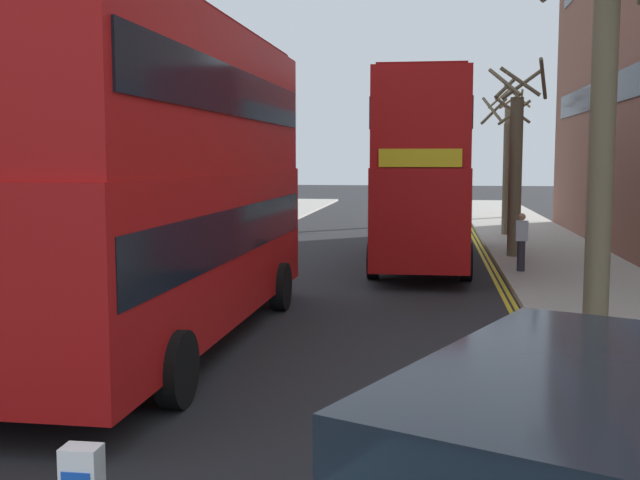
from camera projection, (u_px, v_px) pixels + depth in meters
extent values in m
cube|color=#ADA89E|center=(599.00, 294.00, 18.49)|extent=(4.00, 80.00, 0.14)
cube|color=#ADA89E|center=(82.00, 282.00, 20.31)|extent=(4.00, 80.00, 0.14)
cube|color=yellow|center=(518.00, 311.00, 16.82)|extent=(0.10, 56.00, 0.01)
cube|color=yellow|center=(510.00, 311.00, 16.84)|extent=(0.10, 56.00, 0.01)
cube|color=red|center=(171.00, 247.00, 13.63)|extent=(2.66, 10.84, 2.60)
cube|color=red|center=(168.00, 100.00, 13.36)|extent=(2.61, 10.62, 2.50)
cube|color=black|center=(171.00, 230.00, 13.59)|extent=(2.69, 10.41, 0.84)
cube|color=black|center=(168.00, 94.00, 13.35)|extent=(2.67, 10.19, 0.80)
cube|color=yellow|center=(247.00, 158.00, 18.75)|extent=(2.00, 0.09, 0.44)
cube|color=maroon|center=(167.00, 22.00, 13.22)|extent=(2.40, 9.75, 0.10)
cylinder|color=black|center=(170.00, 284.00, 17.24)|extent=(0.32, 1.04, 1.04)
cylinder|color=black|center=(281.00, 287.00, 16.85)|extent=(0.32, 1.04, 1.04)
cylinder|color=black|center=(2.00, 361.00, 10.66)|extent=(0.32, 1.04, 1.04)
cylinder|color=black|center=(177.00, 369.00, 10.27)|extent=(0.32, 1.04, 1.04)
cube|color=#B20F0F|center=(421.00, 208.00, 24.22)|extent=(2.56, 10.81, 2.60)
cube|color=#B20F0F|center=(422.00, 125.00, 23.95)|extent=(2.51, 10.60, 2.50)
cube|color=black|center=(421.00, 198.00, 24.19)|extent=(2.59, 10.38, 0.84)
cube|color=black|center=(422.00, 122.00, 23.94)|extent=(2.58, 10.17, 0.80)
cube|color=yellow|center=(420.00, 158.00, 18.75)|extent=(2.00, 0.07, 0.44)
cube|color=maroon|center=(423.00, 82.00, 23.81)|extent=(2.31, 9.73, 0.10)
cylinder|color=black|center=(466.00, 262.00, 20.88)|extent=(0.31, 1.04, 1.04)
cylinder|color=black|center=(373.00, 260.00, 21.22)|extent=(0.31, 1.04, 1.04)
cylinder|color=black|center=(457.00, 237.00, 27.48)|extent=(0.31, 1.04, 1.04)
cylinder|color=black|center=(386.00, 236.00, 27.81)|extent=(0.31, 1.04, 1.04)
cube|color=black|center=(582.00, 431.00, 4.47)|extent=(2.82, 3.49, 0.76)
cylinder|color=#2D2D38|center=(521.00, 256.00, 21.74)|extent=(0.22, 0.22, 0.85)
cube|color=silver|center=(522.00, 231.00, 21.67)|extent=(0.34, 0.22, 0.56)
sphere|color=tan|center=(522.00, 217.00, 21.62)|extent=(0.20, 0.20, 0.20)
cylinder|color=#6B6047|center=(601.00, 170.00, 13.49)|extent=(0.44, 0.44, 5.88)
cylinder|color=#6B6047|center=(508.00, 163.00, 41.04)|extent=(0.43, 0.43, 5.75)
cylinder|color=#6B6047|center=(521.00, 99.00, 40.58)|extent=(0.17, 1.29, 0.95)
cylinder|color=#6B6047|center=(509.00, 102.00, 41.16)|extent=(1.00, 0.15, 0.75)
cylinder|color=#6B6047|center=(499.00, 99.00, 41.31)|extent=(1.25, 1.06, 1.12)
cylinder|color=#6B6047|center=(501.00, 101.00, 40.59)|extent=(0.48, 0.96, 0.74)
cylinder|color=#6B6047|center=(517.00, 96.00, 39.95)|extent=(1.48, 0.80, 1.16)
cylinder|color=#6B6047|center=(507.00, 179.00, 31.94)|extent=(0.36, 0.36, 4.54)
cylinder|color=#6B6047|center=(520.00, 116.00, 31.54)|extent=(0.26, 0.95, 0.71)
cylinder|color=#6B6047|center=(514.00, 113.00, 32.22)|extent=(1.32, 0.68, 1.03)
cylinder|color=#6B6047|center=(494.00, 111.00, 32.24)|extent=(1.18, 1.21, 1.15)
cylinder|color=#6B6047|center=(493.00, 110.00, 31.40)|extent=(0.81, 1.44, 1.14)
cylinder|color=#6B6047|center=(513.00, 110.00, 30.95)|extent=(1.45, 0.30, 1.06)
cylinder|color=#6B6047|center=(515.00, 177.00, 24.86)|extent=(0.42, 0.42, 5.06)
cylinder|color=#6B6047|center=(543.00, 79.00, 24.25)|extent=(0.50, 1.57, 1.16)
cylinder|color=#6B6047|center=(522.00, 85.00, 25.12)|extent=(1.30, 0.52, 0.98)
cylinder|color=#6B6047|center=(506.00, 88.00, 24.94)|extent=(0.80, 0.79, 0.75)
cylinder|color=#6B6047|center=(505.00, 82.00, 24.18)|extent=(1.00, 1.00, 0.95)
cylinder|color=#6B6047|center=(520.00, 81.00, 23.94)|extent=(1.28, 0.14, 0.95)
cube|color=black|center=(626.00, 84.00, 24.22)|extent=(0.04, 24.64, 1.00)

